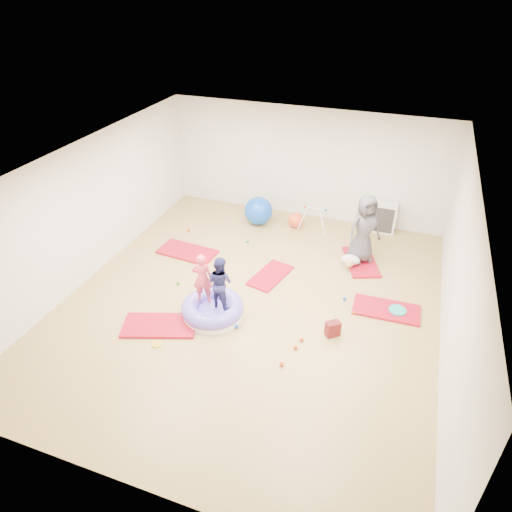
% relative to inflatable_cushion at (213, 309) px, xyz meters
% --- Properties ---
extents(room, '(7.01, 8.01, 2.81)m').
position_rel_inflatable_cushion_xyz_m(room, '(0.53, 0.60, 1.26)').
color(room, '#A48152').
rests_on(room, ground).
extents(gym_mat_front_left, '(1.47, 1.06, 0.06)m').
position_rel_inflatable_cushion_xyz_m(gym_mat_front_left, '(-0.78, -0.62, -0.12)').
color(gym_mat_front_left, '#B71A3A').
rests_on(gym_mat_front_left, ground).
extents(gym_mat_mid_left, '(1.36, 0.76, 0.05)m').
position_rel_inflatable_cushion_xyz_m(gym_mat_mid_left, '(-1.47, 1.83, -0.12)').
color(gym_mat_mid_left, '#B71A3A').
rests_on(gym_mat_mid_left, ground).
extents(gym_mat_center_back, '(0.78, 1.19, 0.05)m').
position_rel_inflatable_cushion_xyz_m(gym_mat_center_back, '(0.61, 1.58, -0.12)').
color(gym_mat_center_back, '#B71A3A').
rests_on(gym_mat_center_back, ground).
extents(gym_mat_right, '(1.26, 0.66, 0.05)m').
position_rel_inflatable_cushion_xyz_m(gym_mat_right, '(3.05, 1.25, -0.12)').
color(gym_mat_right, '#B71A3A').
rests_on(gym_mat_right, ground).
extents(gym_mat_rear_right, '(1.02, 1.37, 0.05)m').
position_rel_inflatable_cushion_xyz_m(gym_mat_rear_right, '(2.34, 2.76, -0.12)').
color(gym_mat_rear_right, '#B71A3A').
rests_on(gym_mat_rear_right, ground).
extents(inflatable_cushion, '(1.17, 1.17, 0.37)m').
position_rel_inflatable_cushion_xyz_m(inflatable_cushion, '(0.00, 0.00, 0.00)').
color(inflatable_cushion, white).
rests_on(inflatable_cushion, ground).
extents(child_pink, '(0.42, 0.33, 1.01)m').
position_rel_inflatable_cushion_xyz_m(child_pink, '(-0.19, 0.04, 0.70)').
color(child_pink, '#E54055').
rests_on(child_pink, inflatable_cushion).
extents(child_navy, '(0.59, 0.51, 1.03)m').
position_rel_inflatable_cushion_xyz_m(child_navy, '(0.18, 0.01, 0.71)').
color(child_navy, navy).
rests_on(child_navy, inflatable_cushion).
extents(adult_caregiver, '(0.89, 0.86, 1.53)m').
position_rel_inflatable_cushion_xyz_m(adult_caregiver, '(2.31, 2.82, 0.68)').
color(adult_caregiver, '#43424A').
rests_on(adult_caregiver, gym_mat_rear_right).
extents(infant, '(0.40, 0.40, 0.23)m').
position_rel_inflatable_cushion_xyz_m(infant, '(2.13, 2.51, 0.03)').
color(infant, silver).
rests_on(infant, gym_mat_rear_right).
extents(ball_pit_balls, '(4.46, 3.60, 0.07)m').
position_rel_inflatable_cushion_xyz_m(ball_pit_balls, '(0.78, 0.77, -0.11)').
color(ball_pit_balls, '#BE3A11').
rests_on(ball_pit_balls, ground).
extents(exercise_ball_blue, '(0.71, 0.71, 0.71)m').
position_rel_inflatable_cushion_xyz_m(exercise_ball_blue, '(-0.41, 3.72, 0.21)').
color(exercise_ball_blue, blue).
rests_on(exercise_ball_blue, ground).
extents(exercise_ball_orange, '(0.38, 0.38, 0.38)m').
position_rel_inflatable_cushion_xyz_m(exercise_ball_orange, '(0.53, 3.87, 0.05)').
color(exercise_ball_orange, '#F24D26').
rests_on(exercise_ball_orange, ground).
extents(infant_play_gym, '(0.70, 0.67, 0.54)m').
position_rel_inflatable_cushion_xyz_m(infant_play_gym, '(0.97, 4.01, 0.22)').
color(infant_play_gym, silver).
rests_on(infant_play_gym, ground).
extents(cube_shelf, '(0.75, 0.37, 0.75)m').
position_rel_inflatable_cushion_xyz_m(cube_shelf, '(2.52, 4.40, 0.23)').
color(cube_shelf, silver).
rests_on(cube_shelf, ground).
extents(balance_disc, '(0.33, 0.33, 0.07)m').
position_rel_inflatable_cushion_xyz_m(balance_disc, '(3.26, 1.26, -0.11)').
color(balance_disc, teal).
rests_on(balance_disc, ground).
extents(backpack, '(0.29, 0.28, 0.29)m').
position_rel_inflatable_cushion_xyz_m(backpack, '(2.22, 0.23, 0.00)').
color(backpack, '#B42328').
rests_on(backpack, ground).
extents(yellow_toy, '(0.19, 0.19, 0.03)m').
position_rel_inflatable_cushion_xyz_m(yellow_toy, '(-0.60, -1.05, -0.13)').
color(yellow_toy, gold).
rests_on(yellow_toy, ground).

